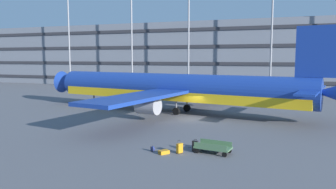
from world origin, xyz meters
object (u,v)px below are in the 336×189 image
Objects in this scene: suitcase_large at (195,146)px; baggage_cart at (213,147)px; airliner at (175,89)px; suitcase_upright at (164,152)px; suitcase_red at (180,148)px; backpack_orange at (153,149)px.

suitcase_large reaches higher than baggage_cart.
airliner is 18.32m from baggage_cart.
baggage_cart reaches higher than suitcase_upright.
suitcase_upright is (5.10, -17.49, -2.89)m from airliner.
suitcase_red reaches higher than baggage_cart.
suitcase_large reaches higher than backpack_orange.
airliner is 17.92m from backpack_orange.
baggage_cart reaches higher than backpack_orange.
suitcase_red reaches higher than backpack_orange.
suitcase_large is 0.28× the size of baggage_cart.
suitcase_red is 1.23m from suitcase_large.
suitcase_large is at bearing 39.42° from suitcase_red.
suitcase_large is 2.02× the size of backpack_orange.
suitcase_red is 1.11× the size of suitcase_upright.
backpack_orange is at bearing -161.27° from suitcase_large.
airliner is 18.25m from suitcase_red.
backpack_orange is at bearing 164.09° from suitcase_upright.
baggage_cart is at bearing 14.83° from backpack_orange.
suitcase_red is 2.43m from baggage_cart.
suitcase_upright is at bearing -154.13° from suitcase_red.
airliner reaches higher than baggage_cart.
backpack_orange is (-0.98, 0.28, 0.06)m from suitcase_upright.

